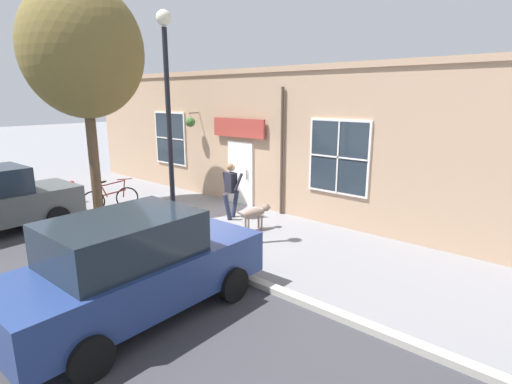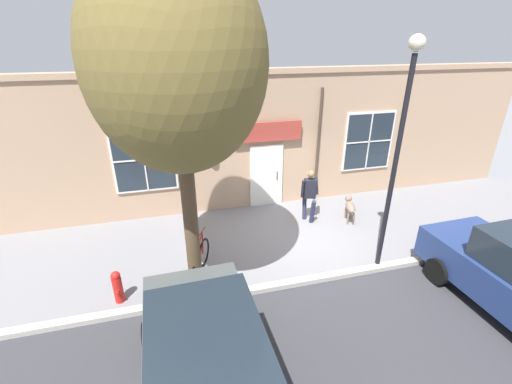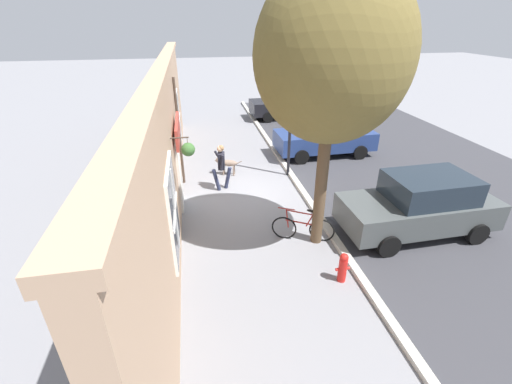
{
  "view_description": "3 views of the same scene",
  "coord_description": "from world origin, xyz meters",
  "px_view_note": "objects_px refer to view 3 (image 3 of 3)",
  "views": [
    {
      "loc": [
        7.31,
        8.62,
        3.56
      ],
      "look_at": [
        -1.25,
        1.1,
        0.8
      ],
      "focal_mm": 28.0,
      "sensor_mm": 36.0,
      "label": 1
    },
    {
      "loc": [
        7.88,
        -3.39,
        5.26
      ],
      "look_at": [
        -1.06,
        -1.04,
        1.03
      ],
      "focal_mm": 24.0,
      "sensor_mm": 36.0,
      "label": 2
    },
    {
      "loc": [
        -1.6,
        -10.55,
        5.58
      ],
      "look_at": [
        0.07,
        -1.6,
        0.88
      ],
      "focal_mm": 24.0,
      "sensor_mm": 36.0,
      "label": 3
    }
  ],
  "objects_px": {
    "street_tree_by_curb": "(335,63)",
    "parked_car_far_end": "(287,103)",
    "pedestrian_walking": "(221,163)",
    "leaning_bicycle": "(303,228)",
    "dog_on_leash": "(227,163)",
    "parked_car_mid_block": "(326,135)",
    "street_lamp": "(292,86)",
    "parked_car_nearest_curb": "(420,205)",
    "fire_hydrant": "(343,267)"
  },
  "relations": [
    {
      "from": "dog_on_leash",
      "to": "parked_car_nearest_curb",
      "type": "height_order",
      "value": "parked_car_nearest_curb"
    },
    {
      "from": "pedestrian_walking",
      "to": "leaning_bicycle",
      "type": "height_order",
      "value": "pedestrian_walking"
    },
    {
      "from": "street_tree_by_curb",
      "to": "leaning_bicycle",
      "type": "distance_m",
      "value": 4.32
    },
    {
      "from": "dog_on_leash",
      "to": "street_tree_by_curb",
      "type": "bearing_deg",
      "value": -68.22
    },
    {
      "from": "street_tree_by_curb",
      "to": "leaning_bicycle",
      "type": "bearing_deg",
      "value": 159.69
    },
    {
      "from": "parked_car_nearest_curb",
      "to": "fire_hydrant",
      "type": "relative_size",
      "value": 5.64
    },
    {
      "from": "parked_car_far_end",
      "to": "street_lamp",
      "type": "relative_size",
      "value": 0.82
    },
    {
      "from": "street_lamp",
      "to": "parked_car_nearest_curb",
      "type": "bearing_deg",
      "value": -60.41
    },
    {
      "from": "street_tree_by_curb",
      "to": "parked_car_mid_block",
      "type": "relative_size",
      "value": 1.56
    },
    {
      "from": "parked_car_mid_block",
      "to": "street_lamp",
      "type": "xyz_separation_m",
      "value": [
        -2.23,
        -1.9,
        2.54
      ]
    },
    {
      "from": "dog_on_leash",
      "to": "parked_car_mid_block",
      "type": "xyz_separation_m",
      "value": [
        4.57,
        1.41,
        0.4
      ]
    },
    {
      "from": "pedestrian_walking",
      "to": "street_tree_by_curb",
      "type": "height_order",
      "value": "street_tree_by_curb"
    },
    {
      "from": "dog_on_leash",
      "to": "fire_hydrant",
      "type": "relative_size",
      "value": 1.36
    },
    {
      "from": "street_tree_by_curb",
      "to": "parked_car_far_end",
      "type": "xyz_separation_m",
      "value": [
        2.57,
        12.74,
        -3.8
      ]
    },
    {
      "from": "parked_car_nearest_curb",
      "to": "parked_car_mid_block",
      "type": "bearing_deg",
      "value": 92.95
    },
    {
      "from": "pedestrian_walking",
      "to": "fire_hydrant",
      "type": "xyz_separation_m",
      "value": [
        2.29,
        -5.33,
        -0.6
      ]
    },
    {
      "from": "dog_on_leash",
      "to": "leaning_bicycle",
      "type": "height_order",
      "value": "leaning_bicycle"
    },
    {
      "from": "street_lamp",
      "to": "parked_car_mid_block",
      "type": "bearing_deg",
      "value": 40.39
    },
    {
      "from": "parked_car_nearest_curb",
      "to": "parked_car_far_end",
      "type": "height_order",
      "value": "same"
    },
    {
      "from": "parked_car_nearest_curb",
      "to": "street_lamp",
      "type": "bearing_deg",
      "value": 119.59
    },
    {
      "from": "pedestrian_walking",
      "to": "dog_on_leash",
      "type": "distance_m",
      "value": 1.38
    },
    {
      "from": "street_tree_by_curb",
      "to": "fire_hydrant",
      "type": "height_order",
      "value": "street_tree_by_curb"
    },
    {
      "from": "street_tree_by_curb",
      "to": "pedestrian_walking",
      "type": "bearing_deg",
      "value": 121.74
    },
    {
      "from": "leaning_bicycle",
      "to": "parked_car_far_end",
      "type": "xyz_separation_m",
      "value": [
        2.96,
        12.59,
        0.5
      ]
    },
    {
      "from": "street_lamp",
      "to": "fire_hydrant",
      "type": "distance_m",
      "value": 6.8
    },
    {
      "from": "dog_on_leash",
      "to": "parked_car_mid_block",
      "type": "bearing_deg",
      "value": 17.15
    },
    {
      "from": "pedestrian_walking",
      "to": "parked_car_far_end",
      "type": "distance_m",
      "value": 10.27
    },
    {
      "from": "parked_car_far_end",
      "to": "dog_on_leash",
      "type": "bearing_deg",
      "value": -120.13
    },
    {
      "from": "pedestrian_walking",
      "to": "parked_car_far_end",
      "type": "height_order",
      "value": "parked_car_far_end"
    },
    {
      "from": "street_tree_by_curb",
      "to": "parked_car_mid_block",
      "type": "distance_m",
      "value": 7.83
    },
    {
      "from": "pedestrian_walking",
      "to": "street_tree_by_curb",
      "type": "bearing_deg",
      "value": -58.26
    },
    {
      "from": "leaning_bicycle",
      "to": "street_lamp",
      "type": "bearing_deg",
      "value": 79.89
    },
    {
      "from": "street_lamp",
      "to": "fire_hydrant",
      "type": "xyz_separation_m",
      "value": [
        -0.36,
        -6.08,
        -3.02
      ]
    },
    {
      "from": "leaning_bicycle",
      "to": "parked_car_nearest_curb",
      "type": "xyz_separation_m",
      "value": [
        3.32,
        -0.21,
        0.5
      ]
    },
    {
      "from": "pedestrian_walking",
      "to": "leaning_bicycle",
      "type": "relative_size",
      "value": 1.02
    },
    {
      "from": "parked_car_far_end",
      "to": "fire_hydrant",
      "type": "relative_size",
      "value": 5.64
    },
    {
      "from": "street_tree_by_curb",
      "to": "street_lamp",
      "type": "height_order",
      "value": "street_tree_by_curb"
    },
    {
      "from": "pedestrian_walking",
      "to": "leaning_bicycle",
      "type": "xyz_separation_m",
      "value": [
        1.89,
        -3.54,
        -0.62
      ]
    },
    {
      "from": "street_tree_by_curb",
      "to": "parked_car_nearest_curb",
      "type": "height_order",
      "value": "street_tree_by_curb"
    },
    {
      "from": "dog_on_leash",
      "to": "parked_car_nearest_curb",
      "type": "xyz_separation_m",
      "value": [
        4.9,
        -4.99,
        0.4
      ]
    },
    {
      "from": "pedestrian_walking",
      "to": "dog_on_leash",
      "type": "height_order",
      "value": "pedestrian_walking"
    },
    {
      "from": "dog_on_leash",
      "to": "parked_car_far_end",
      "type": "distance_m",
      "value": 9.04
    },
    {
      "from": "parked_car_far_end",
      "to": "fire_hydrant",
      "type": "distance_m",
      "value": 14.61
    },
    {
      "from": "parked_car_mid_block",
      "to": "parked_car_far_end",
      "type": "xyz_separation_m",
      "value": [
        -0.03,
        6.4,
        0.0
      ]
    },
    {
      "from": "dog_on_leash",
      "to": "fire_hydrant",
      "type": "height_order",
      "value": "fire_hydrant"
    },
    {
      "from": "parked_car_nearest_curb",
      "to": "parked_car_mid_block",
      "type": "xyz_separation_m",
      "value": [
        -0.33,
        6.4,
        0.0
      ]
    },
    {
      "from": "pedestrian_walking",
      "to": "dog_on_leash",
      "type": "relative_size",
      "value": 1.59
    },
    {
      "from": "pedestrian_walking",
      "to": "street_lamp",
      "type": "bearing_deg",
      "value": 15.81
    },
    {
      "from": "street_tree_by_curb",
      "to": "leaning_bicycle",
      "type": "xyz_separation_m",
      "value": [
        -0.39,
        0.15,
        -4.3
      ]
    },
    {
      "from": "leaning_bicycle",
      "to": "street_tree_by_curb",
      "type": "bearing_deg",
      "value": -20.31
    }
  ]
}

